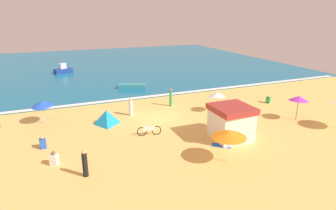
{
  "coord_description": "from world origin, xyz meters",
  "views": [
    {
      "loc": [
        -8.06,
        -21.68,
        8.74
      ],
      "look_at": [
        1.24,
        0.8,
        0.8
      ],
      "focal_mm": 30.55,
      "sensor_mm": 36.0,
      "label": 1
    }
  ],
  "objects": [
    {
      "name": "beach_towel_0",
      "position": [
        9.16,
        1.34,
        0.01
      ],
      "size": [
        1.29,
        1.74,
        0.01
      ],
      "color": "#D84CA5",
      "rests_on": "ground_plane"
    },
    {
      "name": "beachgoer_5",
      "position": [
        -8.54,
        -4.98,
        0.37
      ],
      "size": [
        0.57,
        0.57,
        0.88
      ],
      "color": "white",
      "rests_on": "ground_plane"
    },
    {
      "name": "beach_umbrella_0",
      "position": [
        10.7,
        -4.82,
        1.9
      ],
      "size": [
        2.25,
        2.25,
        2.16
      ],
      "color": "#4C3823",
      "rests_on": "ground_plane"
    },
    {
      "name": "ocean_water",
      "position": [
        0.0,
        28.0,
        0.05
      ],
      "size": [
        60.0,
        44.0,
        0.1
      ],
      "primitive_type": "cube",
      "color": "#146B93",
      "rests_on": "ground_plane"
    },
    {
      "name": "beach_umbrella_3",
      "position": [
        -9.07,
        2.44,
        1.71
      ],
      "size": [
        2.45,
        2.45,
        2.0
      ],
      "color": "silver",
      "rests_on": "ground_plane"
    },
    {
      "name": "lifeguard_cabana",
      "position": [
        3.37,
        -5.83,
        1.25
      ],
      "size": [
        2.69,
        2.75,
        2.45
      ],
      "color": "white",
      "rests_on": "ground_plane"
    },
    {
      "name": "beachgoer_1",
      "position": [
        -1.98,
        1.61,
        0.72
      ],
      "size": [
        0.42,
        0.42,
        1.56
      ],
      "color": "white",
      "rests_on": "ground_plane"
    },
    {
      "name": "beach_umbrella_4",
      "position": [
        1.25,
        -8.63,
        1.84
      ],
      "size": [
        2.46,
        2.46,
        2.06
      ],
      "color": "silver",
      "rests_on": "ground_plane"
    },
    {
      "name": "beachgoer_2",
      "position": [
        -9.18,
        -2.37,
        0.39
      ],
      "size": [
        0.44,
        0.44,
        0.89
      ],
      "color": "blue",
      "rests_on": "ground_plane"
    },
    {
      "name": "beach_towel_2",
      "position": [
        2.12,
        -6.66,
        0.01
      ],
      "size": [
        1.45,
        1.29,
        0.01
      ],
      "color": "blue",
      "rests_on": "ground_plane"
    },
    {
      "name": "small_boat_1",
      "position": [
        0.63,
        10.49,
        0.34
      ],
      "size": [
        3.34,
        2.13,
        0.49
      ],
      "color": "teal",
      "rests_on": "ocean_water"
    },
    {
      "name": "beach_umbrella_1",
      "position": [
        5.49,
        -0.47,
        1.67
      ],
      "size": [
        1.72,
        1.74,
        1.95
      ],
      "color": "silver",
      "rests_on": "ground_plane"
    },
    {
      "name": "parked_bicycle",
      "position": [
        -1.88,
        -3.09,
        0.38
      ],
      "size": [
        1.8,
        0.39,
        0.76
      ],
      "color": "black",
      "rests_on": "ground_plane"
    },
    {
      "name": "small_boat_0",
      "position": [
        -6.44,
        22.98,
        0.57
      ],
      "size": [
        2.76,
        1.89,
        1.45
      ],
      "color": "navy",
      "rests_on": "ocean_water"
    },
    {
      "name": "ground_plane",
      "position": [
        0.0,
        0.0,
        0.0
      ],
      "size": [
        60.0,
        60.0,
        0.0
      ],
      "primitive_type": "plane",
      "color": "#EDBC60"
    },
    {
      "name": "beachgoer_4",
      "position": [
        2.31,
        2.71,
        0.86
      ],
      "size": [
        0.38,
        0.38,
        1.75
      ],
      "color": "green",
      "rests_on": "ground_plane"
    },
    {
      "name": "wave_breaker_foam",
      "position": [
        0.0,
        6.3,
        0.1
      ],
      "size": [
        57.0,
        0.7,
        0.01
      ],
      "primitive_type": "cube",
      "color": "white",
      "rests_on": "ocean_water"
    },
    {
      "name": "beach_tent",
      "position": [
        -4.33,
        0.48,
        0.57
      ],
      "size": [
        1.91,
        2.18,
        1.15
      ],
      "color": "#1999D8",
      "rests_on": "ground_plane"
    },
    {
      "name": "beachgoer_0",
      "position": [
        11.77,
        -0.16,
        0.37
      ],
      "size": [
        0.52,
        0.52,
        0.86
      ],
      "color": "green",
      "rests_on": "ground_plane"
    },
    {
      "name": "beachgoer_3",
      "position": [
        -6.96,
        -7.02,
        0.76
      ],
      "size": [
        0.41,
        0.41,
        1.6
      ],
      "color": "black",
      "rests_on": "ground_plane"
    }
  ]
}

